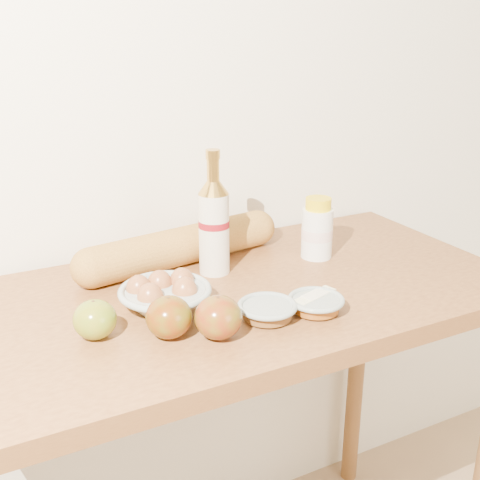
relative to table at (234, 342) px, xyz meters
name	(u,v)px	position (x,y,z in m)	size (l,w,h in m)	color
back_wall	(168,78)	(0.00, 0.33, 0.52)	(3.50, 0.02, 2.60)	#EEE5CF
table	(234,342)	(0.00, 0.00, 0.00)	(1.20, 0.60, 0.90)	#935D2F
bourbon_bottle	(214,224)	(0.01, 0.10, 0.23)	(0.08, 0.08, 0.27)	beige
cream_bottle	(317,230)	(0.26, 0.08, 0.19)	(0.09, 0.09, 0.14)	white
egg_bowl	(165,294)	(-0.15, -0.01, 0.15)	(0.19, 0.19, 0.06)	#98A6A0
baguette	(181,246)	(-0.04, 0.18, 0.17)	(0.53, 0.17, 0.09)	#C18B3B
apple_yellowgreen	(95,319)	(-0.30, -0.07, 0.16)	(0.10, 0.10, 0.07)	olive
apple_redgreen_front	(169,317)	(-0.19, -0.12, 0.16)	(0.09, 0.09, 0.08)	maroon
apple_redgreen_right	(218,317)	(-0.11, -0.16, 0.16)	(0.11, 0.11, 0.08)	maroon
sugar_bowl	(267,311)	(0.00, -0.14, 0.14)	(0.12, 0.12, 0.03)	gray
syrup_bowl	(316,304)	(0.10, -0.16, 0.14)	(0.12, 0.12, 0.03)	gray
butter_stick	(315,301)	(0.10, -0.14, 0.14)	(0.10, 0.06, 0.03)	beige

